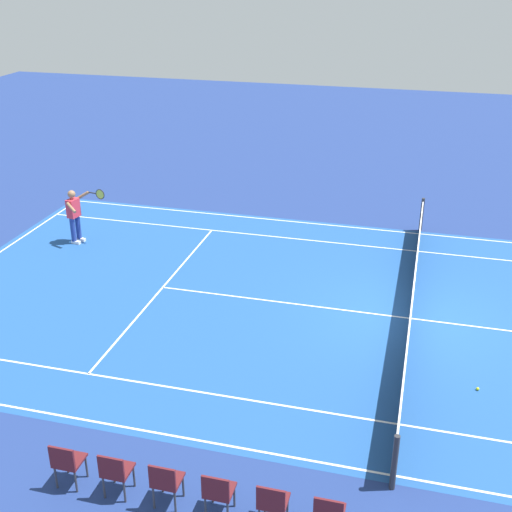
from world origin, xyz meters
name	(u,v)px	position (x,y,z in m)	size (l,w,h in m)	color
ground_plane	(410,318)	(0.00, 0.00, 0.00)	(60.00, 60.00, 0.00)	navy
court_slab	(410,318)	(0.00, 0.00, 0.00)	(24.20, 11.40, 0.00)	#1E4C93
court_line_markings	(410,318)	(0.00, 0.00, 0.00)	(23.85, 11.05, 0.01)	white
tennis_net	(412,301)	(0.00, 0.00, 0.49)	(0.10, 11.70, 1.08)	#2D2D33
tennis_player_near	(75,213)	(10.04, -2.18, 0.93)	(1.14, 0.77, 1.70)	navy
tennis_ball	(478,389)	(-1.46, 2.61, 0.03)	(0.07, 0.07, 0.07)	#CCE01E
spectator_chair_1	(273,502)	(1.71, 7.11, 0.52)	(0.44, 0.44, 0.88)	#38383D
spectator_chair_2	(218,491)	(2.57, 7.11, 0.52)	(0.44, 0.44, 0.88)	#38383D
spectator_chair_3	(166,481)	(3.43, 7.11, 0.52)	(0.44, 0.44, 0.88)	#38383D
spectator_chair_4	(115,471)	(4.29, 7.11, 0.52)	(0.44, 0.44, 0.88)	#38383D
spectator_chair_5	(67,461)	(5.15, 7.11, 0.52)	(0.44, 0.44, 0.88)	#38383D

